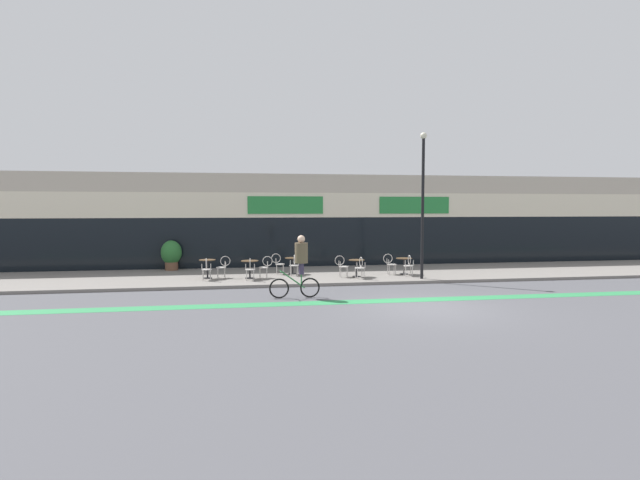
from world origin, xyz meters
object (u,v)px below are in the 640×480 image
bistro_table_2 (293,262)px  cafe_chair_4_side (390,263)px  cafe_chair_4_near (409,264)px  lamp_post (423,196)px  bistro_table_3 (357,265)px  cafe_chair_0_near (206,268)px  cafe_chair_2_side (278,262)px  cafe_chair_1_near (250,268)px  cafe_chair_1_side (265,266)px  bistro_table_1 (250,266)px  cyclist_0 (300,261)px  bistro_table_4 (404,263)px  cafe_chair_0_side (223,265)px  bistro_table_0 (207,265)px  cafe_chair_3_near (360,266)px  cafe_chair_3_side (342,265)px  planter_pot (171,254)px  cafe_chair_2_near (294,264)px

bistro_table_2 → cafe_chair_4_side: bearing=-12.0°
cafe_chair_4_near → lamp_post: size_ratio=0.15×
bistro_table_3 → cafe_chair_0_near: size_ratio=0.79×
bistro_table_3 → cafe_chair_2_side: size_ratio=0.79×
cafe_chair_1_near → cafe_chair_1_side: size_ratio=1.00×
cafe_chair_2_side → cafe_chair_4_near: 5.57m
bistro_table_1 → cafe_chair_0_near: 1.73m
bistro_table_3 → cyclist_0: cyclist_0 is taller
lamp_post → cafe_chair_4_near: bearing=109.8°
bistro_table_4 → cafe_chair_0_side: cafe_chair_0_side is taller
bistro_table_1 → bistro_table_2: (1.87, 1.07, -0.02)m
cafe_chair_0_side → cafe_chair_4_side: 7.07m
bistro_table_1 → lamp_post: lamp_post is taller
cafe_chair_1_side → cyclist_0: size_ratio=0.43×
bistro_table_0 → lamp_post: size_ratio=0.13×
bistro_table_0 → cafe_chair_0_near: size_ratio=0.85×
bistro_table_1 → bistro_table_0: bearing=170.2°
bistro_table_1 → cafe_chair_1_side: size_ratio=0.81×
cyclist_0 → cafe_chair_3_near: bearing=-132.2°
bistro_table_0 → bistro_table_2: bearing=12.3°
bistro_table_1 → lamp_post: 7.54m
bistro_table_3 → cyclist_0: size_ratio=0.34×
bistro_table_1 → lamp_post: bearing=-10.0°
bistro_table_2 → lamp_post: (5.02, -2.29, 2.85)m
cafe_chair_1_near → lamp_post: 7.47m
bistro_table_2 → cafe_chair_1_near: bearing=-137.8°
cafe_chair_1_side → cafe_chair_4_near: 6.00m
bistro_table_0 → cafe_chair_4_near: cafe_chair_4_near is taller
bistro_table_1 → bistro_table_3: 4.41m
bistro_table_2 → cafe_chair_4_near: cafe_chair_4_near is taller
bistro_table_4 → cafe_chair_3_side: (-2.83, -0.42, 0.02)m
cafe_chair_1_near → cafe_chair_3_near: size_ratio=1.00×
bistro_table_3 → cafe_chair_0_side: bearing=174.4°
cafe_chair_0_side → cafe_chair_2_side: size_ratio=1.00×
cafe_chair_3_near → planter_pot: size_ratio=0.66×
bistro_table_1 → bistro_table_3: (4.40, -0.24, -0.02)m
cafe_chair_0_side → cafe_chair_3_side: size_ratio=1.00×
bistro_table_3 → bistro_table_4: 2.25m
cafe_chair_2_side → cafe_chair_3_side: (2.53, -1.31, 0.00)m
cafe_chair_1_near → cafe_chair_3_near: 4.42m
bistro_table_2 → cafe_chair_2_near: (-0.00, -0.63, 0.01)m
cafe_chair_0_near → cafe_chair_2_side: same height
bistro_table_2 → cafe_chair_0_side: cafe_chair_0_side is taller
bistro_table_0 → bistro_table_4: 8.32m
cafe_chair_0_near → cafe_chair_1_side: same height
cafe_chair_2_side → cafe_chair_3_near: same height
bistro_table_4 → cafe_chair_4_near: bearing=-90.6°
bistro_table_0 → cafe_chair_0_side: size_ratio=0.85×
cafe_chair_0_near → cafe_chair_3_side: same height
bistro_table_0 → bistro_table_3: size_ratio=1.08×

